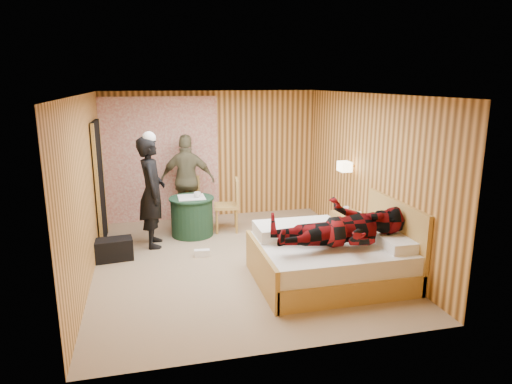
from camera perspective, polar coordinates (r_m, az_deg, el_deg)
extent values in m
cube|color=tan|center=(7.09, -2.36, -8.51)|extent=(4.20, 5.00, 0.01)
cube|color=silver|center=(6.57, -2.57, 12.13)|extent=(4.20, 5.00, 0.01)
cube|color=#EFAF5B|center=(9.14, -5.52, 4.65)|extent=(4.20, 0.02, 2.50)
cube|color=#EFAF5B|center=(6.65, -20.50, 0.41)|extent=(0.02, 5.00, 2.50)
cube|color=#EFAF5B|center=(7.41, 13.70, 2.19)|extent=(0.02, 5.00, 2.50)
cube|color=white|center=(9.00, -11.77, 3.96)|extent=(2.20, 0.08, 2.40)
cube|color=black|center=(8.06, -18.98, 1.10)|extent=(0.06, 0.90, 2.05)
cylinder|color=gold|center=(7.75, 11.55, 3.18)|extent=(0.18, 0.04, 0.04)
cube|color=#FFE6B2|center=(7.72, 11.01, 3.16)|extent=(0.18, 0.24, 0.16)
cube|color=tan|center=(6.44, 9.22, -9.63)|extent=(1.96, 1.57, 0.29)
cube|color=white|center=(6.34, 9.32, -7.39)|extent=(1.90, 1.51, 0.24)
cube|color=tan|center=(6.10, 0.63, -9.52)|extent=(0.06, 1.57, 0.55)
cube|color=tan|center=(6.72, 16.96, -5.49)|extent=(0.06, 1.57, 1.08)
cube|color=white|center=(6.30, 17.17, -6.14)|extent=(0.37, 0.54, 0.14)
cube|color=white|center=(6.91, 14.05, -4.16)|extent=(0.37, 0.54, 0.14)
cube|color=white|center=(6.54, 5.11, -4.63)|extent=(1.18, 0.59, 0.18)
cube|color=tan|center=(7.64, 11.48, -4.81)|extent=(0.42, 0.58, 0.58)
cube|color=tan|center=(7.59, 11.54, -3.50)|extent=(0.44, 0.60, 0.03)
cylinder|color=#1C3E25|center=(8.17, -7.99, -3.10)|extent=(0.73, 0.73, 0.67)
cylinder|color=#1C3E25|center=(8.08, -8.07, -0.80)|extent=(0.79, 0.79, 0.03)
cube|color=white|center=(8.07, -8.08, -0.66)|extent=(0.54, 0.54, 0.01)
cube|color=tan|center=(8.67, -8.39, -1.35)|extent=(0.47, 0.47, 0.05)
cube|color=tan|center=(8.79, -8.41, 0.55)|extent=(0.42, 0.09, 0.46)
cylinder|color=tan|center=(8.58, -9.50, -3.19)|extent=(0.04, 0.04, 0.43)
cylinder|color=tan|center=(8.89, -7.21, -2.50)|extent=(0.04, 0.04, 0.43)
cube|color=tan|center=(8.31, -3.74, -1.76)|extent=(0.49, 0.49, 0.05)
cube|color=tan|center=(8.25, -2.40, 0.01)|extent=(0.10, 0.44, 0.48)
cylinder|color=tan|center=(8.54, -4.95, -3.06)|extent=(0.04, 0.04, 0.45)
cylinder|color=tan|center=(8.21, -2.44, -3.70)|extent=(0.04, 0.04, 0.45)
cube|color=black|center=(7.38, -17.45, -6.87)|extent=(0.62, 0.38, 0.33)
cube|color=white|center=(8.06, -8.60, -5.44)|extent=(0.27, 0.14, 0.11)
cube|color=white|center=(7.26, -6.76, -7.58)|extent=(0.25, 0.12, 0.11)
imported|color=black|center=(7.63, -12.89, -0.03)|extent=(0.44, 0.67, 1.83)
imported|color=#6A6547|center=(8.68, -8.55, 1.47)|extent=(1.08, 0.65, 1.72)
imported|color=maroon|center=(6.01, 10.69, -3.07)|extent=(0.86, 0.67, 1.77)
imported|color=white|center=(7.51, 11.74, -2.77)|extent=(0.25, 0.28, 0.02)
imported|color=white|center=(7.51, 11.75, -2.62)|extent=(0.24, 0.27, 0.02)
imported|color=white|center=(7.66, 11.19, -2.14)|extent=(0.12, 0.12, 0.09)
imported|color=white|center=(8.02, -7.35, -0.33)|extent=(0.15, 0.15, 0.10)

